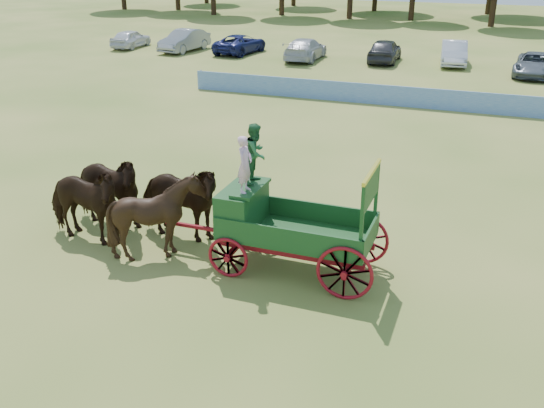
# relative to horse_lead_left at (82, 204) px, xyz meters

# --- Properties ---
(ground) EXTENTS (160.00, 160.00, 0.00)m
(ground) POSITION_rel_horse_lead_left_xyz_m (7.99, 0.77, -1.17)
(ground) COLOR #AA994D
(ground) RESTS_ON ground
(horse_lead_left) EXTENTS (2.84, 1.44, 2.33)m
(horse_lead_left) POSITION_rel_horse_lead_left_xyz_m (0.00, 0.00, 0.00)
(horse_lead_left) COLOR black
(horse_lead_left) RESTS_ON ground
(horse_lead_right) EXTENTS (2.89, 1.59, 2.33)m
(horse_lead_right) POSITION_rel_horse_lead_left_xyz_m (0.00, 1.10, 0.00)
(horse_lead_right) COLOR black
(horse_lead_right) RESTS_ON ground
(horse_wheel_left) EXTENTS (2.38, 2.19, 2.34)m
(horse_wheel_left) POSITION_rel_horse_lead_left_xyz_m (2.40, 0.00, 0.00)
(horse_wheel_left) COLOR black
(horse_wheel_left) RESTS_ON ground
(horse_wheel_right) EXTENTS (2.81, 1.36, 2.33)m
(horse_wheel_right) POSITION_rel_horse_lead_left_xyz_m (2.40, 1.10, 0.00)
(horse_wheel_right) COLOR black
(horse_wheel_right) RESTS_ON ground
(farm_dray) EXTENTS (6.00, 2.00, 3.70)m
(farm_dray) POSITION_rel_horse_lead_left_xyz_m (5.37, 0.58, 0.45)
(farm_dray) COLOR maroon
(farm_dray) RESTS_ON ground
(sponsor_banner) EXTENTS (26.00, 0.08, 1.05)m
(sponsor_banner) POSITION_rel_horse_lead_left_xyz_m (6.99, 18.77, -0.64)
(sponsor_banner) COLOR #2161B3
(sponsor_banner) RESTS_ON ground
(parked_cars) EXTENTS (41.91, 7.40, 1.65)m
(parked_cars) POSITION_rel_horse_lead_left_xyz_m (2.11, 30.63, -0.41)
(parked_cars) COLOR silver
(parked_cars) RESTS_ON ground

